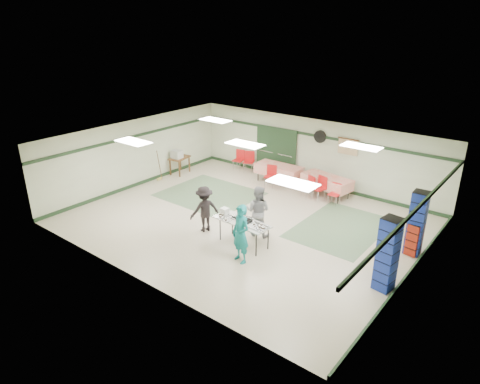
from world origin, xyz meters
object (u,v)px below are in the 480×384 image
Objects in this scene: volunteer_grey at (258,211)px; chair_a at (320,186)px; chair_c at (335,192)px; serving_table at (244,223)px; dining_table_b at (279,170)px; office_printer at (177,154)px; chair_loose_b at (239,158)px; volunteer_dark at (205,209)px; chair_b at (309,184)px; broom at (159,165)px; crate_stack_blue_a at (417,223)px; dining_table_a at (327,181)px; chair_loose_a at (249,159)px; chair_d at (271,174)px; volunteer_teal at (241,234)px; crate_stack_red at (413,239)px; crate_stack_blue_b at (387,255)px; printer_table at (180,159)px.

volunteer_grey reaches higher than chair_a.
serving_table is at bearing -100.49° from chair_c.
dining_table_b is 4.46m from office_printer.
volunteer_dark is at bearing -71.36° from chair_loose_b.
chair_loose_b is at bearing -129.55° from volunteer_dark.
chair_b is 6.31m from broom.
dining_table_b is 1.00× the size of crate_stack_blue_a.
dining_table_a is at bearing -175.40° from volunteer_dark.
chair_a is at bearing -19.87° from chair_loose_b.
chair_loose_a is (-3.84, 4.63, -0.25)m from volunteer_grey.
dining_table_a is 6.52m from office_printer.
dining_table_b is 2.31m from chair_loose_b.
chair_a is 0.48× the size of crate_stack_blue_a.
chair_d is 2.46m from chair_loose_b.
volunteer_dark reaches higher than chair_b.
chair_loose_a is 2.15× the size of office_printer.
volunteer_grey is 1.76× the size of chair_a.
office_printer reaches higher than dining_table_b.
chair_loose_a is at bearing -1.92° from chair_loose_b.
volunteer_teal reaches higher than crate_stack_red.
crate_stack_red is (8.56, -2.76, -0.07)m from chair_loose_b.
crate_stack_red is (3.65, 3.39, -0.36)m from volunteer_teal.
dining_table_b is at bearing 158.51° from crate_stack_red.
crate_stack_blue_b is (4.17, 0.37, 0.28)m from serving_table.
printer_table is (-6.13, 3.32, -0.07)m from serving_table.
dining_table_a is at bearing 92.96° from serving_table.
serving_table is 0.97m from volunteer_teal.
chair_c is 7.33m from broom.
printer_table is at bearing 162.79° from volunteer_teal.
volunteer_teal is at bearing -79.11° from chair_loose_a.
chair_loose_a is 9.50m from crate_stack_blue_b.
volunteer_dark is at bearing -81.88° from chair_b.
crate_stack_blue_b is (8.56, -4.96, 0.42)m from chair_loose_b.
volunteer_grey is 6.02m from chair_loose_a.
dining_table_b is at bearing 12.29° from printer_table.
chair_b is at bearing 157.71° from crate_stack_blue_a.
chair_a is 4.61m from chair_loose_b.
volunteer_teal reaches higher than chair_loose_b.
chair_loose_a is at bearing 161.03° from crate_stack_blue_a.
chair_loose_b is at bearing -175.02° from chair_a.
chair_loose_a reaches higher than dining_table_b.
crate_stack_red is 0.97× the size of printer_table.
broom is (-10.38, 1.85, -0.32)m from crate_stack_blue_b.
chair_a is 0.72× the size of broom.
chair_a is 4.45m from crate_stack_blue_a.
printer_table is at bearing -154.58° from dining_table_a.
office_printer reaches higher than chair_d.
volunteer_teal reaches higher than dining_table_b.
chair_a is at bearing 178.45° from chair_c.
dining_table_b is (-2.20, 0.00, -0.00)m from dining_table_a.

